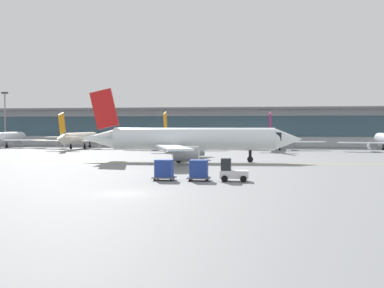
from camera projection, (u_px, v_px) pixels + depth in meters
The scene contains 12 objects.
ground_plane at pixel (125, 194), 36.51m from camera, with size 400.00×400.00×0.00m, color gray.
taxiway_centreline_stripe at pixel (191, 163), 66.49m from camera, with size 110.00×0.36×0.01m, color yellow.
terminal_concourse at pixel (228, 126), 124.89m from camera, with size 166.66×11.00×9.60m.
gate_airplane_0 at pixel (3, 138), 112.78m from camera, with size 21.80×23.36×7.76m.
gate_airplane_1 at pixel (80, 138), 107.41m from camera, with size 21.80×23.36×7.76m.
gate_airplane_2 at pixel (173, 139), 101.09m from camera, with size 21.78×23.42×7.76m.
gate_airplane_3 at pixel (272, 139), 102.32m from camera, with size 21.77×23.43×7.76m.
taxiing_regional_jet at pixel (191, 140), 68.39m from camera, with size 31.47×29.21×10.42m.
baggage_tug at pixel (232, 172), 44.57m from camera, with size 2.64×1.69×2.10m.
cargo_dolly_lead at pixel (199, 169), 44.95m from camera, with size 2.15×1.66×1.94m.
cargo_dolly_trailing at pixel (164, 169), 45.37m from camera, with size 2.15×1.66×1.94m.
apron_light_mast_0 at pixel (5, 116), 125.37m from camera, with size 1.80×0.36×13.76m.
Camera 1 is at (10.70, -35.09, 5.10)m, focal length 45.62 mm.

